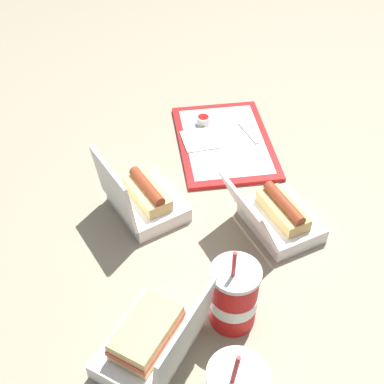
% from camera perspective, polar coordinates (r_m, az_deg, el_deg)
% --- Properties ---
extents(ground_plane, '(3.20, 3.20, 0.00)m').
position_cam_1_polar(ground_plane, '(1.33, 2.33, -2.64)').
color(ground_plane, gray).
extents(food_tray, '(0.37, 0.26, 0.01)m').
position_cam_1_polar(food_tray, '(1.54, 3.48, 5.34)').
color(food_tray, red).
rests_on(food_tray, ground_plane).
extents(ketchup_cup, '(0.04, 0.04, 0.02)m').
position_cam_1_polar(ketchup_cup, '(1.59, 1.21, 7.71)').
color(ketchup_cup, white).
rests_on(ketchup_cup, food_tray).
extents(napkin_stack, '(0.11, 0.11, 0.00)m').
position_cam_1_polar(napkin_stack, '(1.54, 0.89, 5.61)').
color(napkin_stack, white).
rests_on(napkin_stack, food_tray).
extents(plastic_fork, '(0.11, 0.04, 0.00)m').
position_cam_1_polar(plastic_fork, '(1.57, 6.02, 6.32)').
color(plastic_fork, white).
rests_on(plastic_fork, food_tray).
extents(clamshell_hotdog_back, '(0.23, 0.23, 0.18)m').
position_cam_1_polar(clamshell_hotdog_back, '(1.31, -5.16, -0.78)').
color(clamshell_hotdog_back, white).
rests_on(clamshell_hotdog_back, ground_plane).
extents(clamshell_sandwich_front, '(0.26, 0.26, 0.18)m').
position_cam_1_polar(clamshell_sandwich_front, '(1.06, -4.36, -15.54)').
color(clamshell_sandwich_front, white).
rests_on(clamshell_sandwich_front, ground_plane).
extents(clamshell_hotdog_corner, '(0.24, 0.25, 0.17)m').
position_cam_1_polar(clamshell_hotdog_corner, '(1.28, 9.11, -2.59)').
color(clamshell_hotdog_corner, white).
rests_on(clamshell_hotdog_corner, ground_plane).
extents(soda_cup_front, '(0.10, 0.10, 0.21)m').
position_cam_1_polar(soda_cup_front, '(1.08, 4.49, -11.00)').
color(soda_cup_front, red).
rests_on(soda_cup_front, ground_plane).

